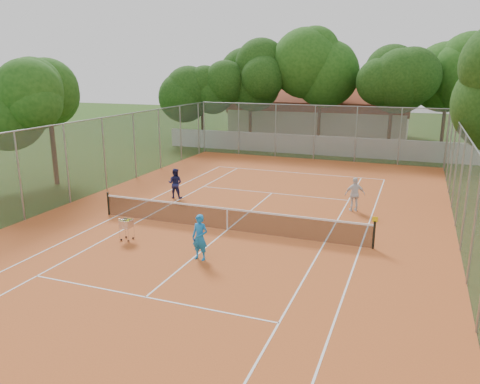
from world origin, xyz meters
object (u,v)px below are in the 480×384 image
(player_near, at_px, (200,237))
(player_far_left, at_px, (175,183))
(ball_hopper, at_px, (127,229))
(clubhouse, at_px, (320,114))
(player_far_right, at_px, (355,194))
(tennis_net, at_px, (227,219))

(player_near, xyz_separation_m, player_far_left, (-4.73, 6.92, -0.04))
(ball_hopper, bearing_deg, clubhouse, 108.65)
(clubhouse, distance_m, ball_hopper, 31.59)
(player_near, relative_size, ball_hopper, 1.79)
(player_far_left, relative_size, ball_hopper, 1.71)
(clubhouse, bearing_deg, player_far_right, -74.80)
(player_near, relative_size, player_far_right, 1.01)
(player_far_right, xyz_separation_m, ball_hopper, (-7.86, -7.19, -0.35))
(player_far_left, relative_size, player_far_right, 0.97)
(clubhouse, bearing_deg, player_near, -85.94)
(player_far_left, bearing_deg, clubhouse, -102.70)
(tennis_net, distance_m, player_far_left, 5.79)
(tennis_net, height_order, player_near, player_near)
(tennis_net, xyz_separation_m, player_far_left, (-4.45, 3.70, 0.30))
(player_far_left, xyz_separation_m, player_far_right, (9.06, 0.97, 0.03))
(player_far_left, bearing_deg, player_far_right, 178.92)
(ball_hopper, bearing_deg, player_near, 9.67)
(tennis_net, relative_size, player_far_left, 7.55)
(tennis_net, bearing_deg, player_far_left, 140.27)
(player_far_left, distance_m, ball_hopper, 6.34)
(player_far_left, xyz_separation_m, ball_hopper, (1.20, -6.22, -0.33))
(tennis_net, distance_m, player_far_right, 6.57)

